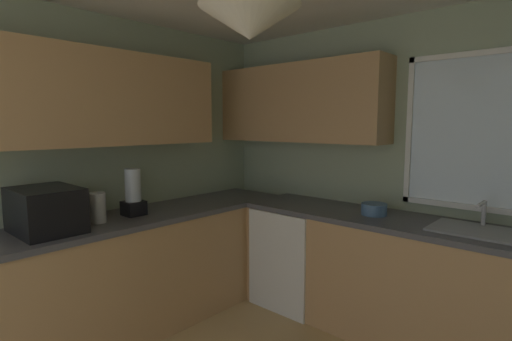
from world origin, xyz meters
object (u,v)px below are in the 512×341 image
object	(u,v)px
dishwasher	(296,255)
bowl	(374,209)
microwave	(46,210)
blender_appliance	(133,194)
sink_assembly	(477,230)
kettle	(98,208)

from	to	relation	value
dishwasher	bowl	size ratio (longest dim) A/B	4.50
microwave	blender_appliance	size ratio (longest dim) A/B	1.33
dishwasher	sink_assembly	distance (m)	1.51
microwave	bowl	world-z (taller)	microwave
dishwasher	bowl	distance (m)	0.89
dishwasher	sink_assembly	size ratio (longest dim) A/B	1.58
microwave	dishwasher	bearing A→B (deg)	70.33
kettle	bowl	bearing A→B (deg)	48.71
microwave	bowl	bearing A→B (deg)	53.81
kettle	sink_assembly	world-z (taller)	kettle
microwave	sink_assembly	size ratio (longest dim) A/B	0.87
dishwasher	blender_appliance	size ratio (longest dim) A/B	2.41
blender_appliance	microwave	bearing A→B (deg)	-90.00
microwave	blender_appliance	xyz separation A→B (m)	(-0.00, 0.63, 0.02)
microwave	sink_assembly	bearing A→B (deg)	42.08
dishwasher	blender_appliance	distance (m)	1.53
dishwasher	blender_appliance	world-z (taller)	blender_appliance
kettle	blender_appliance	size ratio (longest dim) A/B	0.60
microwave	bowl	xyz separation A→B (m)	(1.37, 1.88, -0.10)
kettle	sink_assembly	xyz separation A→B (m)	(2.07, 1.55, -0.10)
bowl	dishwasher	bearing A→B (deg)	-177.59
sink_assembly	blender_appliance	size ratio (longest dim) A/B	1.53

